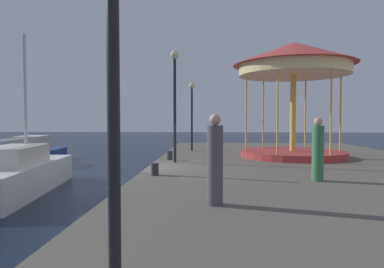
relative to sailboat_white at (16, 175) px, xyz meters
name	(u,v)px	position (x,y,z in m)	size (l,w,h in m)	color
ground_plane	(148,187)	(4.46, 1.29, -0.67)	(120.00, 120.00, 0.00)	black
quay_dock	(314,178)	(10.77, 1.29, -0.27)	(12.62, 28.13, 0.80)	#5B564F
sailboat_white	(16,175)	(0.00, 0.00, 0.00)	(2.82, 6.56, 5.81)	white
motorboat_blue	(38,153)	(-3.57, 8.47, -0.06)	(2.67, 5.03, 1.68)	navy
carousel	(294,71)	(10.87, 5.12, 4.28)	(5.81, 5.81, 5.53)	#B23333
lamp_post_mid_promenade	(175,87)	(5.37, 2.69, 3.31)	(0.36, 0.36, 4.71)	black
lamp_post_far_end	(192,104)	(5.80, 8.32, 2.88)	(0.36, 0.36, 3.97)	black
bollard_north	(170,155)	(5.04, 3.62, 0.33)	(0.24, 0.24, 0.40)	#2D2D33
bollard_south	(155,169)	(5.07, -0.72, 0.33)	(0.24, 0.24, 0.40)	#2D2D33
person_mid_promenade	(215,162)	(6.95, -4.49, 1.04)	(0.34, 0.34, 1.92)	#514C56
person_far_corner	(318,151)	(10.02, -1.47, 1.01)	(0.34, 0.34, 1.87)	#387247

